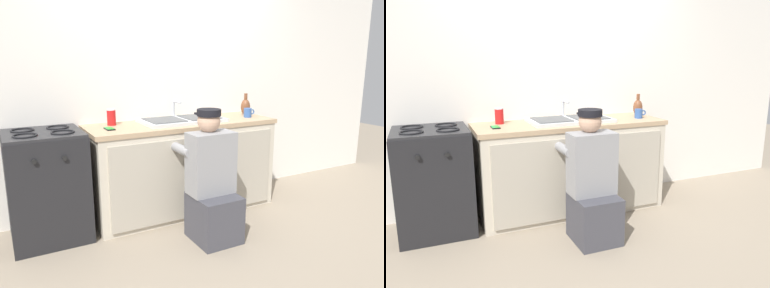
# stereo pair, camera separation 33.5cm
# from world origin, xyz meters

# --- Properties ---
(ground_plane) EXTENTS (12.00, 12.00, 0.00)m
(ground_plane) POSITION_xyz_m (0.00, 0.00, 0.00)
(ground_plane) COLOR gray
(back_wall) EXTENTS (6.00, 0.10, 2.50)m
(back_wall) POSITION_xyz_m (0.00, 0.65, 1.25)
(back_wall) COLOR silver
(back_wall) RESTS_ON ground_plane
(counter_cabinet) EXTENTS (1.81, 0.62, 0.86)m
(counter_cabinet) POSITION_xyz_m (0.00, 0.29, 0.43)
(counter_cabinet) COLOR beige
(counter_cabinet) RESTS_ON ground_plane
(countertop) EXTENTS (1.85, 0.62, 0.04)m
(countertop) POSITION_xyz_m (0.00, 0.30, 0.88)
(countertop) COLOR tan
(countertop) RESTS_ON counter_cabinet
(sink_double_basin) EXTENTS (0.80, 0.44, 0.19)m
(sink_double_basin) POSITION_xyz_m (0.00, 0.30, 0.92)
(sink_double_basin) COLOR silver
(sink_double_basin) RESTS_ON countertop
(stove_range) EXTENTS (0.62, 0.62, 0.94)m
(stove_range) POSITION_xyz_m (-1.27, 0.30, 0.46)
(stove_range) COLOR black
(stove_range) RESTS_ON ground_plane
(plumber_person) EXTENTS (0.42, 0.61, 1.10)m
(plumber_person) POSITION_xyz_m (-0.06, -0.37, 0.46)
(plumber_person) COLOR #3F3F47
(plumber_person) RESTS_ON ground_plane
(vase_decorative) EXTENTS (0.10, 0.10, 0.23)m
(vase_decorative) POSITION_xyz_m (0.81, 0.38, 0.99)
(vase_decorative) COLOR brown
(vase_decorative) RESTS_ON countertop
(cell_phone) EXTENTS (0.07, 0.14, 0.01)m
(cell_phone) POSITION_xyz_m (-0.73, 0.26, 0.91)
(cell_phone) COLOR black
(cell_phone) RESTS_ON countertop
(coffee_mug) EXTENTS (0.13, 0.08, 0.09)m
(coffee_mug) POSITION_xyz_m (0.73, 0.22, 0.95)
(coffee_mug) COLOR #335699
(coffee_mug) RESTS_ON countertop
(soda_cup_red) EXTENTS (0.08, 0.08, 0.15)m
(soda_cup_red) POSITION_xyz_m (-0.66, 0.44, 0.98)
(soda_cup_red) COLOR red
(soda_cup_red) RESTS_ON countertop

